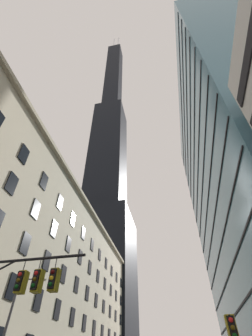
{
  "coord_description": "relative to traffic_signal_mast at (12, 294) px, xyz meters",
  "views": [
    {
      "loc": [
        4.3,
        -8.05,
        1.89
      ],
      "look_at": [
        -3.58,
        29.52,
        36.15
      ],
      "focal_mm": 25.11,
      "sensor_mm": 36.0,
      "label": 1
    }
  ],
  "objects": [
    {
      "name": "station_building",
      "position": [
        -13.56,
        28.42,
        8.79
      ],
      "size": [
        13.03,
        74.88,
        27.39
      ],
      "color": "#BCAF93",
      "rests_on": "ground"
    },
    {
      "name": "traffic_signal_mast",
      "position": [
        0.0,
        0.0,
        0.0
      ],
      "size": [
        6.52,
        0.63,
        6.57
      ],
      "color": "black",
      "rests_on": "sidewalk_left"
    },
    {
      "name": "dark_skyscraper",
      "position": [
        -17.59,
        67.56,
        64.72
      ],
      "size": [
        22.13,
        22.13,
        235.77
      ],
      "color": "black",
      "rests_on": "ground"
    },
    {
      "name": "traffic_light_near_right",
      "position": [
        9.93,
        1.88,
        -1.65
      ],
      "size": [
        0.4,
        0.63,
        3.84
      ],
      "color": "black",
      "rests_on": "sidewalk_right"
    },
    {
      "name": "street_lamppost",
      "position": [
        -3.97,
        6.45,
        -0.2
      ],
      "size": [
        2.4,
        0.32,
        7.61
      ],
      "color": "#47474C",
      "rests_on": "sidewalk_left"
    }
  ]
}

